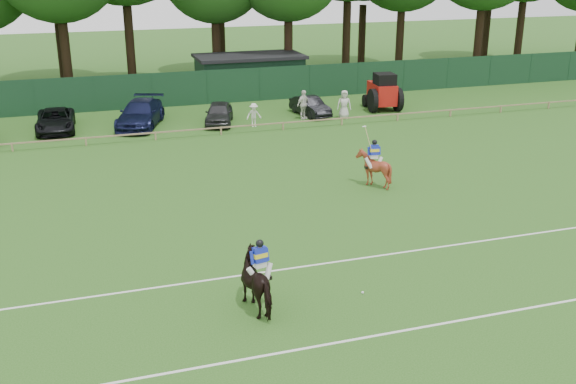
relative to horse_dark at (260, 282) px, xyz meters
name	(u,v)px	position (x,y,z in m)	size (l,w,h in m)	color
ground	(300,255)	(2.47, 3.39, -0.91)	(160.00, 160.00, 0.00)	#1E4C14
horse_dark	(260,282)	(0.00, 0.00, 0.00)	(0.98, 2.16, 1.82)	black
horse_chestnut	(373,168)	(8.33, 9.74, -0.04)	(1.41, 1.58, 1.74)	maroon
suv_black	(55,120)	(-6.18, 25.41, -0.22)	(2.28, 4.95, 1.38)	black
sedan_navy	(140,114)	(-0.98, 25.07, -0.09)	(2.31, 5.68, 1.65)	#121639
hatch_grey	(219,113)	(3.97, 24.18, -0.21)	(1.67, 4.14, 1.41)	#2D2D2F
estate_black	(310,106)	(10.45, 24.66, -0.28)	(1.34, 3.85, 1.27)	black
spectator_left	(254,115)	(5.93, 22.76, -0.15)	(0.98, 0.56, 1.52)	silver
spectator_mid	(303,105)	(9.65, 23.80, 0.07)	(1.15, 0.48, 1.96)	silver
spectator_right	(344,104)	(12.31, 23.10, 0.04)	(0.93, 0.61, 1.91)	beige
rider_dark	(260,259)	(0.00, -0.01, 0.79)	(0.93, 0.47, 1.41)	silver
rider_chestnut	(374,153)	(8.32, 9.73, 0.74)	(0.93, 0.65, 2.05)	silver
polo_ball	(363,292)	(3.45, -0.11, -0.87)	(0.09, 0.09, 0.09)	silver
pitch_lines	(335,298)	(2.47, -0.11, -0.91)	(60.00, 5.10, 0.01)	silver
pitch_rail	(205,129)	(2.47, 21.39, -0.47)	(62.10, 0.10, 0.50)	#997F5B
perimeter_fence	(180,89)	(2.47, 30.39, 0.34)	(92.08, 0.08, 2.50)	#14351E
utility_shed	(250,74)	(8.47, 33.39, 0.63)	(8.40, 4.40, 3.04)	#14331E
tree_row	(189,85)	(4.47, 38.39, -0.91)	(96.00, 12.00, 21.00)	#26561C
tractor	(383,92)	(15.92, 24.72, 0.33)	(2.41, 3.33, 2.63)	#B51610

